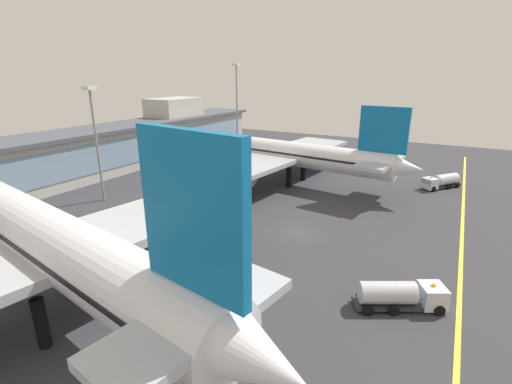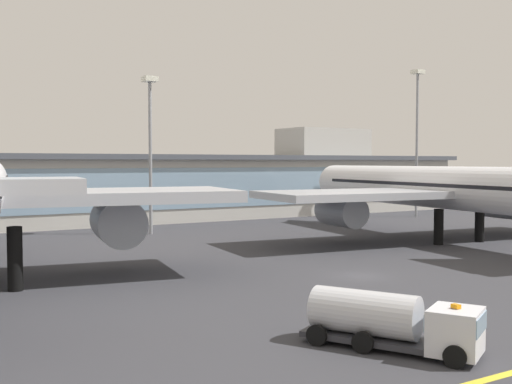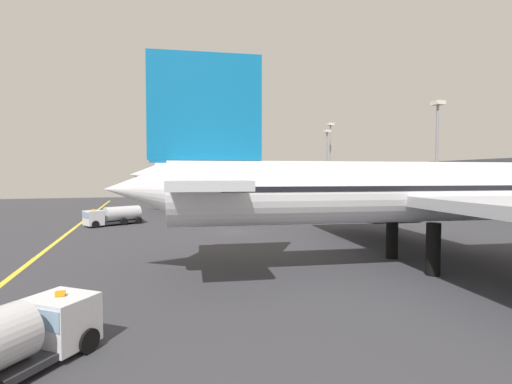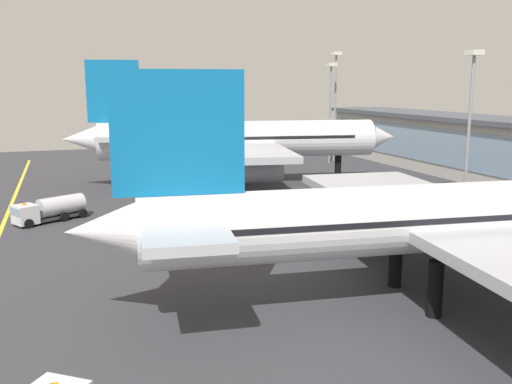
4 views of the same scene
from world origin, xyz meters
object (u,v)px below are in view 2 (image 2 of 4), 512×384
Objects in this scene: apron_light_mast_west at (417,122)px; apron_light_mast_far_east at (150,129)px; airliner_near_right at (440,189)px; baggage_tug_near at (396,321)px.

apron_light_mast_far_east is at bearing -178.55° from apron_light_mast_west.
apron_light_mast_far_east is at bearing 56.22° from airliner_near_right.
baggage_tug_near is 81.78m from apron_light_mast_west.
airliner_near_right is 34.91m from apron_light_mast_west.
airliner_near_right is 6.36× the size of baggage_tug_near.
baggage_tug_near is (-36.23, -30.37, -4.81)m from airliner_near_right.
apron_light_mast_west is at bearing 104.89° from baggage_tug_near.
apron_light_mast_west reaches higher than apron_light_mast_far_east.
apron_light_mast_west reaches higher than airliner_near_right.
apron_light_mast_west is at bearing -33.91° from airliner_near_right.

